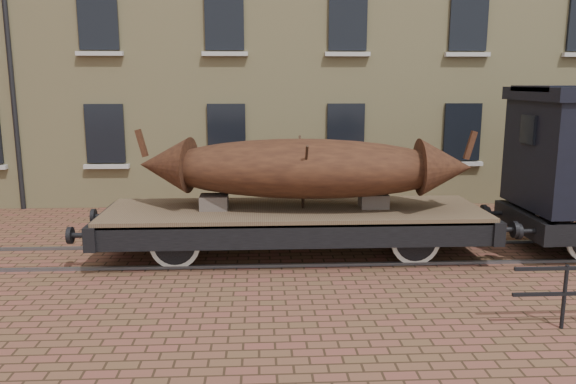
{
  "coord_description": "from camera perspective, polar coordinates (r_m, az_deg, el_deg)",
  "views": [
    {
      "loc": [
        -1.54,
        -11.52,
        3.66
      ],
      "look_at": [
        -0.93,
        0.5,
        1.3
      ],
      "focal_mm": 35.0,
      "sensor_mm": 36.0,
      "label": 1
    }
  ],
  "objects": [
    {
      "name": "ground",
      "position": [
        12.18,
        4.52,
        -6.42
      ],
      "size": [
        90.0,
        90.0,
        0.0
      ],
      "primitive_type": "plane",
      "color": "brown"
    },
    {
      "name": "rail_track",
      "position": [
        12.17,
        4.52,
        -6.29
      ],
      "size": [
        30.0,
        1.52,
        0.06
      ],
      "color": "#59595E",
      "rests_on": "ground"
    },
    {
      "name": "flatcar_wagon",
      "position": [
        11.88,
        0.65,
        -2.64
      ],
      "size": [
        8.91,
        2.42,
        1.35
      ],
      "color": "brown",
      "rests_on": "ground"
    },
    {
      "name": "iron_boat",
      "position": [
        11.69,
        1.54,
        2.44
      ],
      "size": [
        7.01,
        2.57,
        1.66
      ],
      "color": "#482816",
      "rests_on": "flatcar_wagon"
    }
  ]
}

